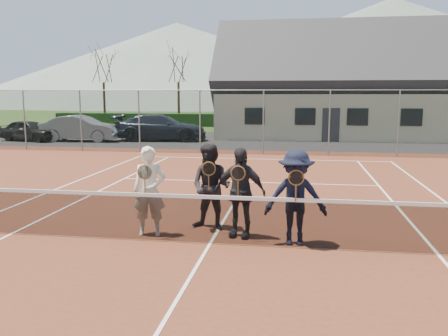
# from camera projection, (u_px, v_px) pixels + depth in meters

# --- Properties ---
(ground) EXTENTS (220.00, 220.00, 0.00)m
(ground) POSITION_uv_depth(u_px,v_px,m) (271.00, 141.00, 28.54)
(ground) COLOR #294418
(ground) RESTS_ON ground
(court_surface) EXTENTS (30.00, 30.00, 0.02)m
(court_surface) POSITION_uv_depth(u_px,v_px,m) (210.00, 244.00, 9.02)
(court_surface) COLOR #562819
(court_surface) RESTS_ON ground
(tarmac_carpark) EXTENTS (40.00, 12.00, 0.01)m
(tarmac_carpark) POSITION_uv_depth(u_px,v_px,m) (206.00, 140.00, 29.15)
(tarmac_carpark) COLOR black
(tarmac_carpark) RESTS_ON ground
(hedge_row) EXTENTS (40.00, 1.20, 1.10)m
(hedge_row) POSITION_uv_depth(u_px,v_px,m) (279.00, 121.00, 40.16)
(hedge_row) COLOR black
(hedge_row) RESTS_ON ground
(hill_west) EXTENTS (110.00, 110.00, 18.00)m
(hill_west) POSITION_uv_depth(u_px,v_px,m) (177.00, 65.00, 104.14)
(hill_west) COLOR slate
(hill_west) RESTS_ON ground
(hill_centre) EXTENTS (120.00, 120.00, 22.00)m
(hill_centre) POSITION_uv_depth(u_px,v_px,m) (391.00, 53.00, 96.95)
(hill_centre) COLOR slate
(hill_centre) RESTS_ON ground
(car_a) EXTENTS (4.00, 2.30, 1.28)m
(car_a) POSITION_uv_depth(u_px,v_px,m) (29.00, 130.00, 28.53)
(car_a) COLOR black
(car_a) RESTS_ON ground
(car_b) EXTENTS (4.74, 1.81, 1.54)m
(car_b) POSITION_uv_depth(u_px,v_px,m) (81.00, 128.00, 28.35)
(car_b) COLOR gray
(car_b) RESTS_ON ground
(car_c) EXTENTS (5.74, 2.79, 1.61)m
(car_c) POSITION_uv_depth(u_px,v_px,m) (161.00, 128.00, 28.72)
(car_c) COLOR black
(car_c) RESTS_ON ground
(court_markings) EXTENTS (11.03, 23.83, 0.01)m
(court_markings) POSITION_uv_depth(u_px,v_px,m) (210.00, 244.00, 9.01)
(court_markings) COLOR white
(court_markings) RESTS_ON court_surface
(tennis_net) EXTENTS (11.68, 0.08, 1.10)m
(tennis_net) POSITION_uv_depth(u_px,v_px,m) (210.00, 217.00, 8.93)
(tennis_net) COLOR slate
(tennis_net) RESTS_ON ground
(perimeter_fence) EXTENTS (30.07, 0.07, 3.02)m
(perimeter_fence) POSITION_uv_depth(u_px,v_px,m) (263.00, 122.00, 21.95)
(perimeter_fence) COLOR slate
(perimeter_fence) RESTS_ON ground
(clubhouse) EXTENTS (15.60, 8.20, 7.70)m
(clubhouse) POSITION_uv_depth(u_px,v_px,m) (336.00, 76.00, 31.20)
(clubhouse) COLOR beige
(clubhouse) RESTS_ON ground
(tree_a) EXTENTS (3.20, 3.20, 7.77)m
(tree_a) POSITION_uv_depth(u_px,v_px,m) (103.00, 60.00, 42.76)
(tree_a) COLOR #321E12
(tree_a) RESTS_ON ground
(tree_b) EXTENTS (3.20, 3.20, 7.77)m
(tree_b) POSITION_uv_depth(u_px,v_px,m) (178.00, 60.00, 41.69)
(tree_b) COLOR #352313
(tree_b) RESTS_ON ground
(tree_c) EXTENTS (3.20, 3.20, 7.77)m
(tree_c) POSITION_uv_depth(u_px,v_px,m) (305.00, 58.00, 40.01)
(tree_c) COLOR #3B2615
(tree_c) RESTS_ON ground
(tree_d) EXTENTS (3.20, 3.20, 7.77)m
(tree_d) POSITION_uv_depth(u_px,v_px,m) (429.00, 57.00, 38.48)
(tree_d) COLOR #352113
(tree_d) RESTS_ON ground
(player_a) EXTENTS (0.72, 0.55, 1.80)m
(player_a) POSITION_uv_depth(u_px,v_px,m) (149.00, 191.00, 9.46)
(player_a) COLOR white
(player_a) RESTS_ON court_surface
(player_b) EXTENTS (1.01, 0.86, 1.80)m
(player_b) POSITION_uv_depth(u_px,v_px,m) (211.00, 187.00, 9.88)
(player_b) COLOR black
(player_b) RESTS_ON court_surface
(player_c) EXTENTS (1.12, 0.63, 1.80)m
(player_c) POSITION_uv_depth(u_px,v_px,m) (240.00, 192.00, 9.35)
(player_c) COLOR black
(player_c) RESTS_ON court_surface
(player_d) EXTENTS (1.21, 0.76, 1.80)m
(player_d) POSITION_uv_depth(u_px,v_px,m) (296.00, 198.00, 8.86)
(player_d) COLOR black
(player_d) RESTS_ON court_surface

